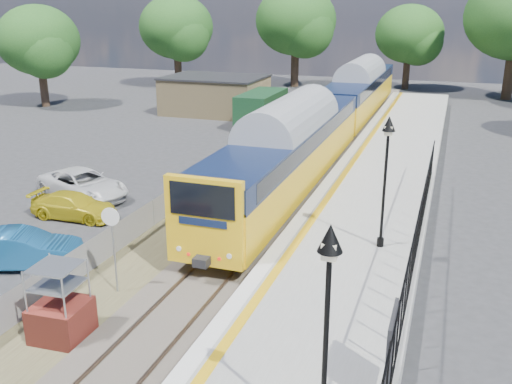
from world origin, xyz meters
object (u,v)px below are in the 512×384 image
at_px(victorian_lamp_north, 387,152).
at_px(car_blue, 21,249).
at_px(speed_sign, 112,235).
at_px(car_yellow, 74,206).
at_px(victorian_lamp_south, 328,289).
at_px(train, 334,112).
at_px(brick_plinth, 60,304).
at_px(car_white, 83,184).

relative_size(victorian_lamp_north, car_blue, 1.10).
relative_size(speed_sign, car_yellow, 0.77).
bearing_deg(victorian_lamp_south, train, 101.39).
relative_size(train, brick_plinth, 17.95).
height_order(brick_plinth, car_white, brick_plinth).
bearing_deg(car_white, victorian_lamp_north, -82.87).
distance_m(brick_plinth, car_yellow, 9.81).
relative_size(victorian_lamp_south, brick_plinth, 2.02).
height_order(victorian_lamp_north, train, victorian_lamp_north).
bearing_deg(victorian_lamp_south, car_yellow, 141.38).
bearing_deg(victorian_lamp_south, car_blue, 153.74).
bearing_deg(car_yellow, speed_sign, -136.42).
bearing_deg(train, victorian_lamp_south, -78.61).
height_order(train, brick_plinth, train).
height_order(train, car_blue, train).
height_order(victorian_lamp_south, train, victorian_lamp_south).
relative_size(train, speed_sign, 13.74).
bearing_deg(speed_sign, train, 75.67).
distance_m(victorian_lamp_north, speed_sign, 9.31).
height_order(speed_sign, car_blue, speed_sign).
bearing_deg(brick_plinth, victorian_lamp_south, -18.49).
distance_m(speed_sign, car_white, 10.35).
xyz_separation_m(victorian_lamp_north, brick_plinth, (-7.80, -7.33, -3.21)).
xyz_separation_m(brick_plinth, speed_sign, (0.00, 2.77, 0.95)).
distance_m(train, brick_plinth, 24.79).
bearing_deg(speed_sign, car_yellow, 128.01).
bearing_deg(car_yellow, train, -28.07).
distance_m(train, car_white, 16.94).
relative_size(victorian_lamp_south, speed_sign, 1.55).
xyz_separation_m(car_blue, car_yellow, (-1.26, 4.74, -0.13)).
distance_m(car_blue, car_white, 7.57).
xyz_separation_m(train, car_white, (-9.22, -14.12, -1.65)).
bearing_deg(car_white, speed_sign, -119.57).
relative_size(brick_plinth, car_white, 0.46).
bearing_deg(train, brick_plinth, -95.80).
xyz_separation_m(victorian_lamp_south, victorian_lamp_north, (-0.20, 10.00, 0.00)).
bearing_deg(victorian_lamp_south, brick_plinth, 161.51).
bearing_deg(car_yellow, victorian_lamp_north, -95.61).
distance_m(victorian_lamp_north, car_white, 15.29).
height_order(victorian_lamp_south, victorian_lamp_north, same).
bearing_deg(brick_plinth, speed_sign, 90.00).
xyz_separation_m(car_yellow, car_white, (-1.22, 2.41, 0.13)).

